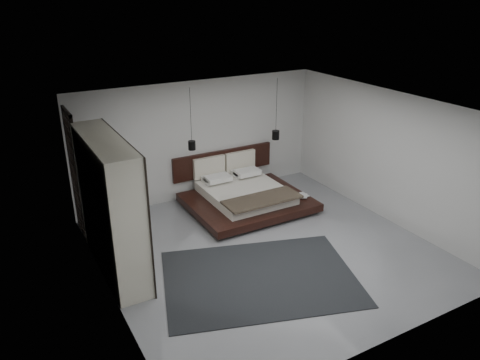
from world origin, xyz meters
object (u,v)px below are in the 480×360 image
pendant_left (192,145)px  pendant_right (276,135)px  wardrobe (110,206)px  lattice_screen (75,174)px  rug (260,278)px  bed (244,195)px

pendant_left → pendant_right: 2.18m
pendant_right → wardrobe: bearing=-161.2°
lattice_screen → wardrobe: (0.25, -1.63, -0.07)m
rug → bed: bearing=65.5°
lattice_screen → pendant_right: (4.64, -0.13, 0.15)m
pendant_right → rug: pendant_right is taller
wardrobe → rug: bearing=-37.3°
pendant_left → wardrobe: bearing=-145.9°
pendant_left → pendant_right: (2.18, 0.00, -0.09)m
pendant_left → rug: (-0.13, -3.08, -1.54)m
lattice_screen → wardrobe: size_ratio=1.04×
pendant_left → rug: 3.45m
lattice_screen → pendant_right: 4.65m
bed → wardrobe: 3.60m
pendant_right → wardrobe: size_ratio=0.58×
lattice_screen → bed: lattice_screen is taller
lattice_screen → pendant_left: pendant_left is taller
pendant_left → pendant_right: size_ratio=0.93×
lattice_screen → pendant_left: 2.48m
pendant_right → rug: size_ratio=0.44×
wardrobe → rug: size_ratio=0.76×
pendant_left → rug: bearing=-92.4°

